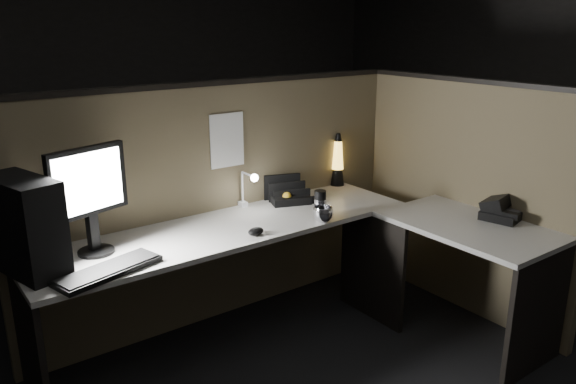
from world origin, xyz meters
TOP-DOWN VIEW (x-y plane):
  - floor at (0.00, 0.00)m, footprint 6.00×6.00m
  - room_shell at (0.00, 0.00)m, footprint 6.00×6.00m
  - partition_back at (0.00, 0.93)m, footprint 2.66×0.06m
  - partition_right at (1.33, 0.10)m, footprint 0.06×1.66m
  - desk at (0.18, 0.25)m, footprint 2.60×1.60m
  - pc_tower at (-1.22, 0.64)m, footprint 0.30×0.47m
  - monitor at (-0.90, 0.69)m, footprint 0.42×0.19m
  - keyboard at (-0.93, 0.40)m, footprint 0.53×0.30m
  - mouse at (-0.10, 0.40)m, footprint 0.12×0.10m
  - clip_lamp at (0.11, 0.79)m, footprint 0.05×0.19m
  - organizer at (0.40, 0.78)m, footprint 0.31×0.29m
  - lava_lamp at (0.92, 0.88)m, footprint 0.10×0.10m
  - travel_mug at (0.37, 0.41)m, footprint 0.07×0.07m
  - steel_mug at (0.33, 0.34)m, footprint 0.12×0.12m
  - figurine at (0.36, 0.74)m, footprint 0.06×0.06m
  - pinned_paper at (0.02, 0.90)m, footprint 0.23×0.00m
  - desk_phone at (1.24, -0.24)m, footprint 0.28×0.28m

SIDE VIEW (x-z plane):
  - floor at x=0.00m, z-range 0.00..0.00m
  - desk at x=0.18m, z-range 0.22..0.95m
  - keyboard at x=-0.93m, z-range 0.73..0.75m
  - mouse at x=-0.10m, z-range 0.73..0.77m
  - partition_back at x=0.00m, z-range 0.00..1.50m
  - partition_right at x=1.33m, z-range 0.00..1.50m
  - organizer at x=0.40m, z-range 0.68..0.87m
  - steel_mug at x=0.33m, z-range 0.73..0.82m
  - figurine at x=0.36m, z-range 0.75..0.81m
  - desk_phone at x=1.24m, z-range 0.71..0.86m
  - travel_mug at x=0.37m, z-range 0.73..0.90m
  - clip_lamp at x=0.11m, z-range 0.75..1.00m
  - lava_lamp at x=0.92m, z-range 0.70..1.08m
  - pc_tower at x=-1.22m, z-range 0.73..1.19m
  - monitor at x=-0.90m, z-range 0.79..1.34m
  - pinned_paper at x=0.02m, z-range 1.00..1.33m
  - room_shell at x=0.00m, z-range -1.38..4.62m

